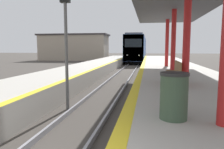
% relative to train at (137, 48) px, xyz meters
% --- Properties ---
extents(train, '(2.90, 22.37, 4.55)m').
position_rel_train_xyz_m(train, '(0.00, 0.00, 0.00)').
color(train, black).
rests_on(train, ground).
extents(signal_near, '(0.36, 0.31, 4.97)m').
position_rel_train_xyz_m(signal_near, '(-1.00, -33.35, 1.13)').
color(signal_near, '#595959').
rests_on(signal_near, ground).
extents(station_canopy, '(4.55, 18.29, 3.90)m').
position_rel_train_xyz_m(station_canopy, '(3.53, -30.16, 2.30)').
color(station_canopy, red).
rests_on(station_canopy, platform_right).
extents(trash_bin, '(0.59, 0.59, 0.97)m').
position_rel_train_xyz_m(trash_bin, '(2.62, -36.78, -0.89)').
color(trash_bin, '#384C38').
rests_on(trash_bin, platform_right).
extents(bench, '(0.44, 1.73, 0.92)m').
position_rel_train_xyz_m(bench, '(3.16, -32.15, -0.89)').
color(bench, brown).
rests_on(bench, platform_right).
extents(station_building, '(13.69, 5.30, 5.10)m').
position_rel_train_xyz_m(station_building, '(-12.49, 0.41, 0.25)').
color(station_building, tan).
rests_on(station_building, ground).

